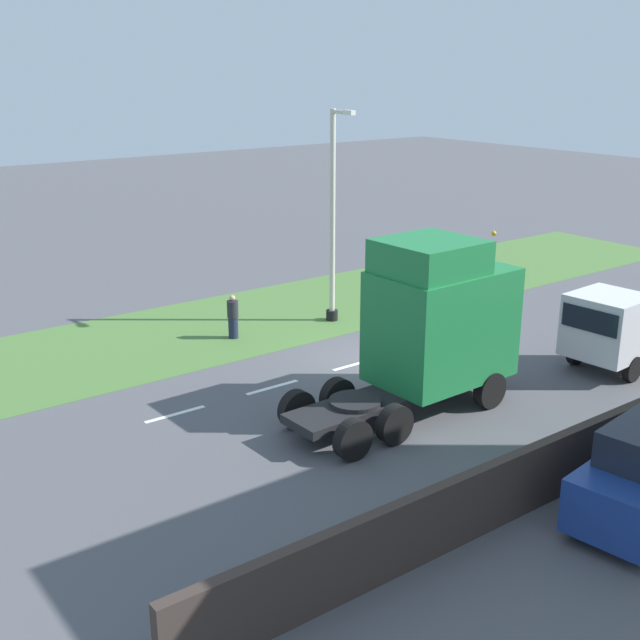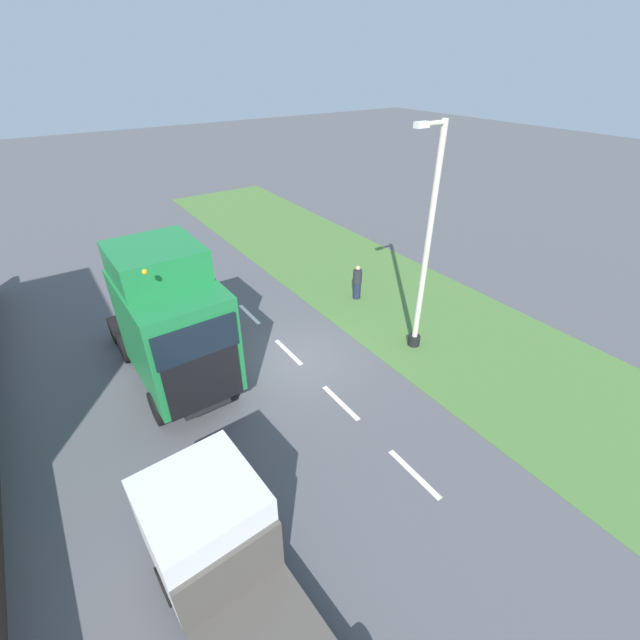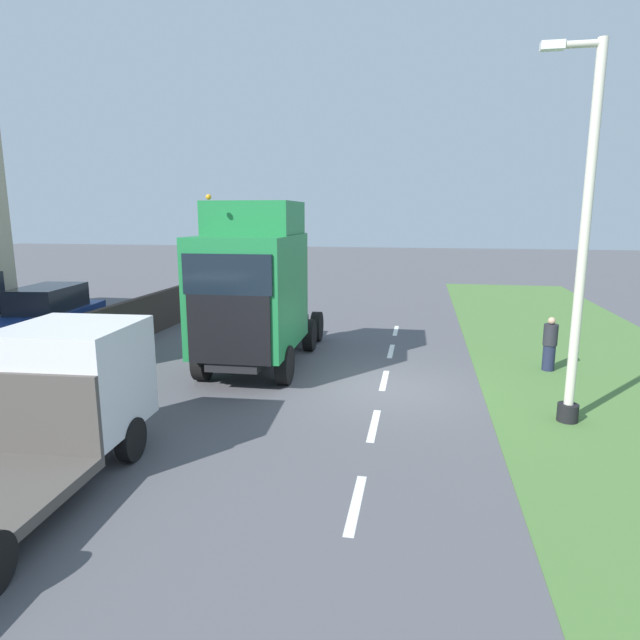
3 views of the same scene
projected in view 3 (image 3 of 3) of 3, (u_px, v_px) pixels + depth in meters
ground_plane at (382, 388)px, 13.78m from camera, size 120.00×120.00×0.00m
grass_verge at (636, 403)px, 12.69m from camera, size 7.00×44.00×0.01m
lane_markings at (384, 380)px, 14.46m from camera, size 0.16×14.60×0.00m
boundary_wall at (68, 345)px, 15.28m from camera, size 0.25×24.00×1.49m
lorry_cab at (254, 288)px, 14.97m from camera, size 2.73×7.01×4.91m
flatbed_truck at (60, 398)px, 9.12m from camera, size 2.44×6.13×2.50m
parked_car at (49, 322)px, 17.00m from camera, size 2.34×4.68×2.18m
lamp_post at (579, 262)px, 10.92m from camera, size 1.34×0.44×7.70m
pedestrian at (550, 345)px, 15.21m from camera, size 0.39×0.39×1.57m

